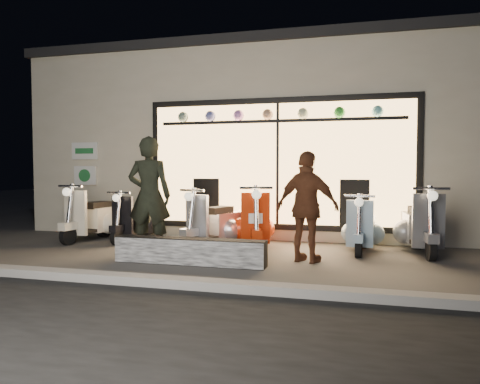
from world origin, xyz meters
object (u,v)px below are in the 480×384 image
object	(u,v)px
man	(149,196)
woman	(307,207)
graffiti_barrier	(190,251)
scooter_silver	(217,224)
scooter_red	(253,223)

from	to	relation	value
man	woman	size ratio (longest dim) A/B	1.15
graffiti_barrier	man	bearing A→B (deg)	147.85
graffiti_barrier	woman	bearing A→B (deg)	19.98
man	scooter_silver	bearing A→B (deg)	-139.83
scooter_silver	scooter_red	distance (m)	0.68
graffiti_barrier	man	world-z (taller)	man
scooter_red	woman	world-z (taller)	woman
woman	scooter_red	bearing A→B (deg)	-25.69
graffiti_barrier	man	distance (m)	1.39
scooter_red	man	world-z (taller)	man
graffiti_barrier	scooter_red	size ratio (longest dim) A/B	1.53
graffiti_barrier	scooter_red	bearing A→B (deg)	71.77
scooter_silver	man	world-z (taller)	man
scooter_silver	scooter_red	xyz separation A→B (m)	(0.67, 0.08, 0.02)
graffiti_barrier	scooter_silver	distance (m)	1.67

